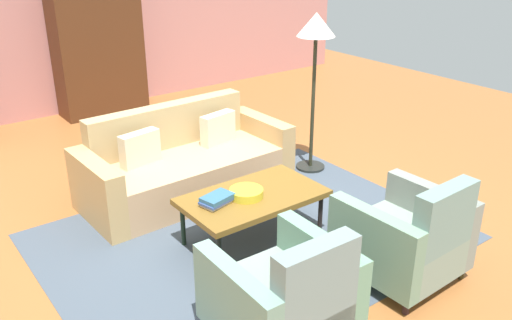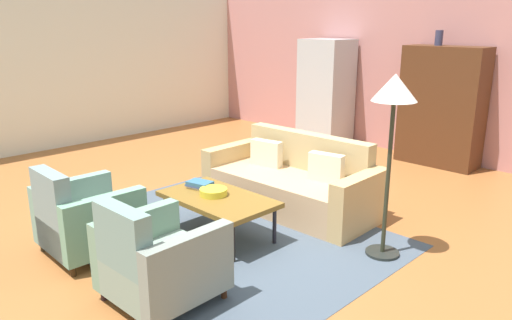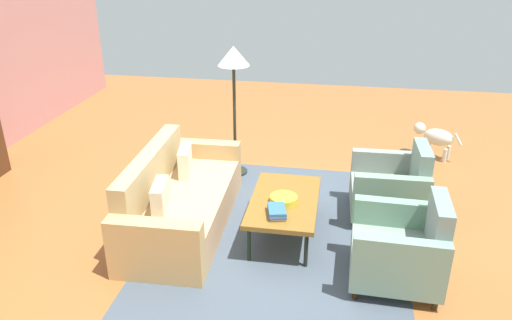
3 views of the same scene
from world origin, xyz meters
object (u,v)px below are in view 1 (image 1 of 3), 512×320
Objects in this scene: couch at (183,165)px; book_stack at (217,200)px; fruit_bowl at (246,193)px; floor_lamp at (316,40)px; cabinet at (98,51)px; armchair_right at (409,240)px; armchair_left at (286,300)px; coffee_table at (253,198)px.

book_stack is (-0.33, -1.15, 0.19)m from couch.
couch reaches higher than book_stack.
fruit_bowl is 1.97m from floor_lamp.
fruit_bowl is 0.16× the size of cabinet.
book_stack is 2.16m from floor_lamp.
cabinet is 3.54m from floor_lamp.
armchair_right is 2.43m from floor_lamp.
armchair_left is 3.06m from floor_lamp.
cabinet is at bearing 107.49° from floor_lamp.
armchair_right is at bearing 102.79° from couch.
cabinet reaches higher than couch.
book_stack is at bearing -99.75° from cabinet.
cabinet reaches higher than armchair_left.
armchair_right is 1.35m from fruit_bowl.
cabinet reaches higher than fruit_bowl.
floor_lamp is at bearing 29.14° from fruit_bowl.
couch is 2.41× the size of armchair_right.
floor_lamp is at bearing 24.40° from book_stack.
couch is 6.84× the size of book_stack.
book_stack reaches higher than fruit_bowl.
book_stack is (-0.93, 1.20, 0.13)m from armchair_right.
armchair_right reaches higher than book_stack.
book_stack is at bearing 78.86° from armchair_left.
armchair_right is 0.49× the size of cabinet.
fruit_bowl is (0.53, 1.17, 0.13)m from armchair_left.
armchair_right is 2.83× the size of book_stack.
armchair_left is 2.83× the size of book_stack.
armchair_right is 5.37m from cabinet.
couch is 3.07m from cabinet.
armchair_right is (0.60, -1.17, -0.05)m from coffee_table.
book_stack is (0.27, 1.20, 0.13)m from armchair_left.
floor_lamp is at bearing 30.29° from coffee_table.
coffee_table is at bearing 64.20° from armchair_left.
cabinet is (0.71, 4.13, 0.43)m from book_stack.
fruit_bowl is 0.92× the size of book_stack.
armchair_right is at bearing 1.49° from armchair_left.
floor_lamp is (1.43, 0.83, 1.05)m from coffee_table.
armchair_right reaches higher than fruit_bowl.
armchair_right is (1.20, -0.00, 0.00)m from armchair_left.
armchair_left reaches higher than coffee_table.
armchair_right is at bearing -87.59° from cabinet.
book_stack is at bearing -155.60° from floor_lamp.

